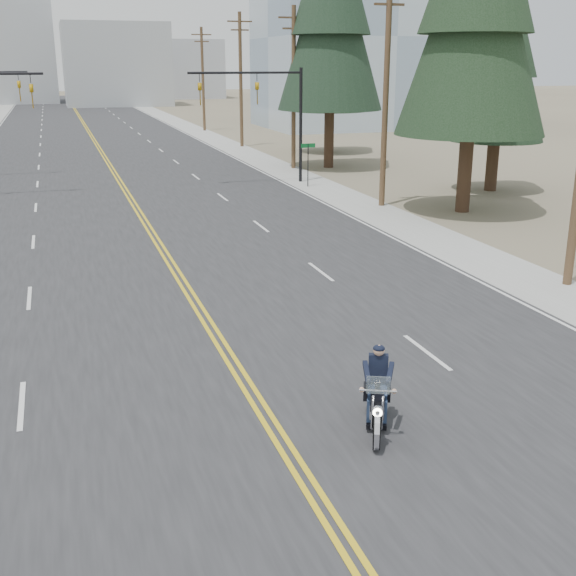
% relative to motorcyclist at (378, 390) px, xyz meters
% --- Properties ---
extents(ground_plane, '(400.00, 400.00, 0.00)m').
position_rel_motorcyclist_xyz_m(ground_plane, '(-2.04, -0.67, -0.87)').
color(ground_plane, '#776D56').
rests_on(ground_plane, ground).
extents(road, '(20.00, 200.00, 0.01)m').
position_rel_motorcyclist_xyz_m(road, '(-2.04, 69.33, -0.87)').
color(road, '#303033').
rests_on(road, ground).
extents(sidewalk_right, '(3.00, 200.00, 0.01)m').
position_rel_motorcyclist_xyz_m(sidewalk_right, '(9.46, 69.33, -0.87)').
color(sidewalk_right, '#A5A5A0').
rests_on(sidewalk_right, ground).
extents(traffic_mast_right, '(7.10, 0.26, 7.00)m').
position_rel_motorcyclist_xyz_m(traffic_mast_right, '(6.93, 31.33, 4.07)').
color(traffic_mast_right, black).
rests_on(traffic_mast_right, ground).
extents(street_sign, '(0.90, 0.06, 2.62)m').
position_rel_motorcyclist_xyz_m(street_sign, '(8.76, 29.33, 0.93)').
color(street_sign, black).
rests_on(street_sign, ground).
extents(utility_pole_b, '(2.20, 0.30, 11.50)m').
position_rel_motorcyclist_xyz_m(utility_pole_b, '(10.46, 22.33, 5.11)').
color(utility_pole_b, brown).
rests_on(utility_pole_b, ground).
extents(utility_pole_c, '(2.20, 0.30, 11.00)m').
position_rel_motorcyclist_xyz_m(utility_pole_c, '(10.46, 37.33, 4.86)').
color(utility_pole_c, brown).
rests_on(utility_pole_c, ground).
extents(utility_pole_d, '(2.20, 0.30, 11.50)m').
position_rel_motorcyclist_xyz_m(utility_pole_d, '(10.46, 52.33, 5.11)').
color(utility_pole_d, brown).
rests_on(utility_pole_d, ground).
extents(utility_pole_e, '(2.20, 0.30, 11.00)m').
position_rel_motorcyclist_xyz_m(utility_pole_e, '(10.46, 69.33, 4.86)').
color(utility_pole_e, brown).
rests_on(utility_pole_e, ground).
extents(glass_building, '(24.00, 16.00, 20.00)m').
position_rel_motorcyclist_xyz_m(glass_building, '(29.96, 69.33, 9.13)').
color(glass_building, '#9EB5CC').
rests_on(glass_building, ground).
extents(haze_bldg_b, '(18.00, 14.00, 14.00)m').
position_rel_motorcyclist_xyz_m(haze_bldg_b, '(5.96, 124.33, 6.13)').
color(haze_bldg_b, '#ADB2B7').
rests_on(haze_bldg_b, ground).
extents(haze_bldg_c, '(16.00, 12.00, 18.00)m').
position_rel_motorcyclist_xyz_m(haze_bldg_c, '(37.96, 109.33, 8.13)').
color(haze_bldg_c, '#B7BCC6').
rests_on(haze_bldg_c, ground).
extents(haze_bldg_e, '(14.00, 14.00, 12.00)m').
position_rel_motorcyclist_xyz_m(haze_bldg_e, '(22.96, 149.33, 5.13)').
color(haze_bldg_e, '#B7BCC6').
rests_on(haze_bldg_e, ground).
extents(motorcyclist, '(1.79, 2.43, 1.74)m').
position_rel_motorcyclist_xyz_m(motorcyclist, '(0.00, 0.00, 0.00)').
color(motorcyclist, black).
rests_on(motorcyclist, ground).
extents(conifer_mid, '(5.46, 5.46, 14.57)m').
position_rel_motorcyclist_xyz_m(conifer_mid, '(18.68, 24.80, 7.49)').
color(conifer_mid, '#382619').
rests_on(conifer_mid, ground).
extents(conifer_far, '(6.35, 6.35, 17.01)m').
position_rel_motorcyclist_xyz_m(conifer_far, '(16.34, 45.77, 8.89)').
color(conifer_far, '#382619').
rests_on(conifer_far, ground).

